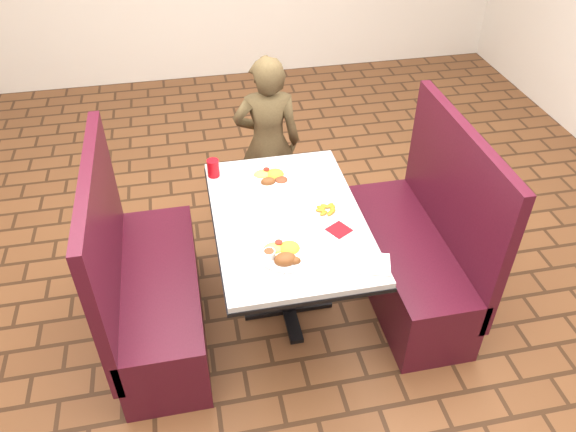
% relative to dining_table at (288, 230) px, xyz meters
% --- Properties ---
extents(dining_table, '(0.81, 1.21, 0.75)m').
position_rel_dining_table_xyz_m(dining_table, '(0.00, 0.00, 0.00)').
color(dining_table, silver).
rests_on(dining_table, ground).
extents(booth_bench_left, '(0.47, 1.20, 1.17)m').
position_rel_dining_table_xyz_m(booth_bench_left, '(-0.80, 0.00, -0.32)').
color(booth_bench_left, '#4C1121').
rests_on(booth_bench_left, ground).
extents(booth_bench_right, '(0.47, 1.20, 1.17)m').
position_rel_dining_table_xyz_m(booth_bench_right, '(0.80, 0.00, -0.32)').
color(booth_bench_right, '#4C1121').
rests_on(booth_bench_right, ground).
extents(diner_person, '(0.49, 0.34, 1.26)m').
position_rel_dining_table_xyz_m(diner_person, '(0.05, 0.95, -0.02)').
color(diner_person, brown).
rests_on(diner_person, ground).
extents(near_dinner_plate, '(0.26, 0.26, 0.08)m').
position_rel_dining_table_xyz_m(near_dinner_plate, '(-0.08, -0.31, 0.12)').
color(near_dinner_plate, white).
rests_on(near_dinner_plate, dining_table).
extents(far_dinner_plate, '(0.25, 0.25, 0.07)m').
position_rel_dining_table_xyz_m(far_dinner_plate, '(-0.03, 0.36, 0.12)').
color(far_dinner_plate, white).
rests_on(far_dinner_plate, dining_table).
extents(plantain_plate, '(0.17, 0.17, 0.03)m').
position_rel_dining_table_xyz_m(plantain_plate, '(0.22, -0.01, 0.11)').
color(plantain_plate, white).
rests_on(plantain_plate, dining_table).
extents(maroon_napkin, '(0.15, 0.15, 0.00)m').
position_rel_dining_table_xyz_m(maroon_napkin, '(0.24, -0.17, 0.10)').
color(maroon_napkin, maroon).
rests_on(maroon_napkin, dining_table).
extents(spoon_utensil, '(0.07, 0.11, 0.00)m').
position_rel_dining_table_xyz_m(spoon_utensil, '(0.19, -0.22, 0.10)').
color(spoon_utensil, silver).
rests_on(spoon_utensil, dining_table).
extents(red_tumbler, '(0.07, 0.07, 0.11)m').
position_rel_dining_table_xyz_m(red_tumbler, '(-0.36, 0.47, 0.15)').
color(red_tumbler, red).
rests_on(red_tumbler, dining_table).
extents(paper_napkin, '(0.24, 0.21, 0.01)m').
position_rel_dining_table_xyz_m(paper_napkin, '(0.31, -0.45, 0.10)').
color(paper_napkin, white).
rests_on(paper_napkin, dining_table).
extents(knife_utensil, '(0.02, 0.18, 0.00)m').
position_rel_dining_table_xyz_m(knife_utensil, '(-0.08, -0.35, 0.11)').
color(knife_utensil, silver).
rests_on(knife_utensil, dining_table).
extents(fork_utensil, '(0.09, 0.14, 0.00)m').
position_rel_dining_table_xyz_m(fork_utensil, '(-0.09, -0.41, 0.11)').
color(fork_utensil, silver).
rests_on(fork_utensil, dining_table).
extents(lettuce_shreds, '(0.28, 0.32, 0.00)m').
position_rel_dining_table_xyz_m(lettuce_shreds, '(0.04, 0.06, 0.10)').
color(lettuce_shreds, '#90CA51').
rests_on(lettuce_shreds, dining_table).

